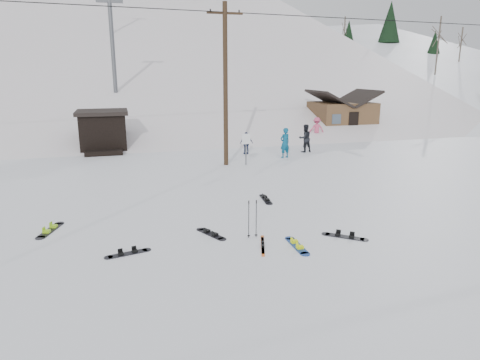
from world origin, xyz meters
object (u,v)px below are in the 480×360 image
object	(u,v)px
hero_skis	(263,245)
utility_pole	(225,83)
cabin	(342,116)
hero_snowboard	(297,245)

from	to	relation	value
hero_skis	utility_pole	bearing A→B (deg)	99.29
cabin	hero_skis	xyz separation A→B (m)	(-14.80, -22.01, -1.46)
utility_pole	cabin	world-z (taller)	utility_pole
utility_pole	cabin	size ratio (longest dim) A/B	1.67
cabin	hero_skis	world-z (taller)	cabin
hero_snowboard	utility_pole	bearing A→B (deg)	-2.66
utility_pole	hero_skis	size ratio (longest dim) A/B	5.64
cabin	utility_pole	bearing A→B (deg)	-142.44
cabin	hero_skis	size ratio (longest dim) A/B	3.37
hero_snowboard	hero_skis	size ratio (longest dim) A/B	1.00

